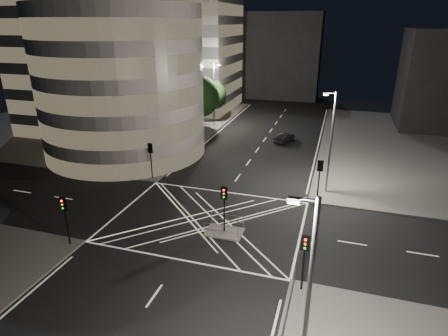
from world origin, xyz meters
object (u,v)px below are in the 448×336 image
(street_lamp_right_far, at_px, (330,140))
(traffic_signal_fl, at_px, (151,154))
(traffic_signal_nl, at_px, (65,212))
(street_lamp_left_far, at_px, (214,92))
(traffic_signal_nr, at_px, (304,252))
(central_island, at_px, (224,232))
(sedan, at_px, (285,138))
(traffic_signal_fr, at_px, (320,173))
(traffic_signal_island, at_px, (224,201))
(street_lamp_right_near, at_px, (307,297))
(street_lamp_left_near, at_px, (165,118))

(street_lamp_right_far, bearing_deg, traffic_signal_fl, -173.12)
(traffic_signal_nl, bearing_deg, street_lamp_left_far, 90.99)
(traffic_signal_nr, bearing_deg, street_lamp_right_far, 87.70)
(traffic_signal_fl, height_order, traffic_signal_nr, same)
(central_island, relative_size, traffic_signal_nl, 0.75)
(traffic_signal_nl, bearing_deg, sedan, 69.48)
(traffic_signal_fr, bearing_deg, traffic_signal_nl, -142.31)
(traffic_signal_island, xyz_separation_m, sedan, (0.95, 26.09, -2.25))
(street_lamp_left_far, xyz_separation_m, street_lamp_right_far, (18.87, -21.00, 0.00))
(central_island, height_order, sedan, sedan)
(traffic_signal_fr, height_order, street_lamp_right_near, street_lamp_right_near)
(traffic_signal_fl, relative_size, sedan, 0.99)
(street_lamp_right_far, bearing_deg, traffic_signal_fr, -106.11)
(street_lamp_right_far, bearing_deg, traffic_signal_nl, -139.09)
(traffic_signal_nr, distance_m, sedan, 32.01)
(traffic_signal_nl, distance_m, street_lamp_right_far, 24.27)
(traffic_signal_fr, bearing_deg, street_lamp_right_far, 73.89)
(central_island, height_order, street_lamp_right_near, street_lamp_right_near)
(traffic_signal_nl, xyz_separation_m, street_lamp_left_near, (-0.64, 18.80, 2.63))
(traffic_signal_fr, xyz_separation_m, traffic_signal_nr, (0.00, -13.60, 0.00))
(traffic_signal_nl, height_order, traffic_signal_island, same)
(street_lamp_left_far, relative_size, sedan, 2.47)
(traffic_signal_fr, distance_m, street_lamp_right_far, 3.48)
(traffic_signal_fr, bearing_deg, street_lamp_right_near, -88.25)
(traffic_signal_fl, relative_size, street_lamp_right_far, 0.40)
(street_lamp_left_far, xyz_separation_m, sedan, (12.39, -5.41, -4.87))
(traffic_signal_fl, bearing_deg, central_island, -37.54)
(street_lamp_left_far, bearing_deg, street_lamp_right_far, -48.06)
(traffic_signal_nr, relative_size, street_lamp_left_far, 0.40)
(central_island, distance_m, traffic_signal_nl, 12.36)
(central_island, bearing_deg, traffic_signal_fr, 50.67)
(traffic_signal_fl, relative_size, traffic_signal_nr, 1.00)
(street_lamp_left_near, distance_m, street_lamp_left_far, 18.00)
(street_lamp_left_near, relative_size, sedan, 2.47)
(central_island, bearing_deg, street_lamp_left_far, 109.95)
(street_lamp_right_far, bearing_deg, street_lamp_left_near, 170.97)
(street_lamp_right_far, bearing_deg, street_lamp_left_far, 131.94)
(street_lamp_left_near, bearing_deg, traffic_signal_nr, -45.87)
(traffic_signal_nl, bearing_deg, street_lamp_right_near, -21.55)
(central_island, xyz_separation_m, street_lamp_left_far, (-11.44, 31.50, 5.47))
(traffic_signal_island, distance_m, street_lamp_right_near, 14.78)
(street_lamp_left_near, xyz_separation_m, sedan, (12.39, 12.59, -4.87))
(central_island, xyz_separation_m, street_lamp_right_far, (7.44, 10.50, 5.47))
(traffic_signal_island, xyz_separation_m, street_lamp_right_far, (7.44, 10.50, 2.63))
(street_lamp_left_far, distance_m, street_lamp_right_far, 28.23)
(traffic_signal_nr, bearing_deg, traffic_signal_fl, 142.31)
(traffic_signal_fr, xyz_separation_m, street_lamp_right_near, (0.64, -20.80, 2.63))
(central_island, bearing_deg, street_lamp_right_near, -59.25)
(traffic_signal_island, bearing_deg, street_lamp_right_far, 54.70)
(street_lamp_left_near, bearing_deg, street_lamp_right_near, -54.03)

